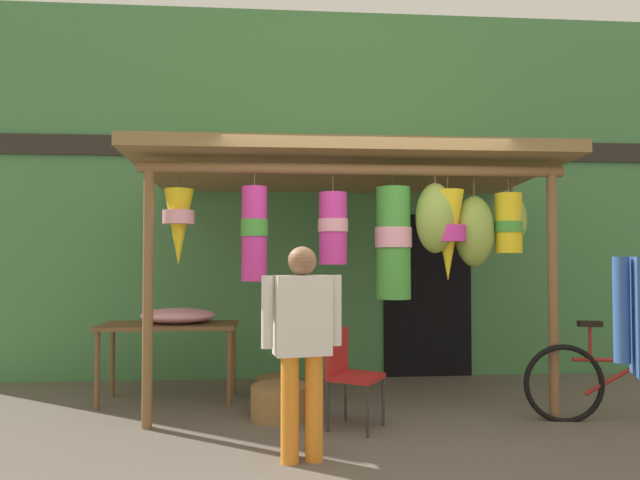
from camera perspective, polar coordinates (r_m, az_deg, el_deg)
ground_plane at (r=5.04m, az=5.03°, el=-18.69°), size 30.00×30.00×0.00m
shop_facade at (r=7.05m, az=2.09°, el=4.68°), size 9.20×0.29×4.53m
market_stall_canopy at (r=5.83m, az=3.58°, el=4.87°), size 4.13×2.65×2.51m
display_table at (r=5.98m, az=-15.11°, el=-9.10°), size 1.37×0.61×0.79m
flower_heap_on_table at (r=5.97m, az=-14.12°, el=-7.46°), size 0.76×0.53×0.16m
folding_chair at (r=4.96m, az=2.85°, el=-12.96°), size 0.55×0.55×0.84m
wicker_basket_by_table at (r=5.34m, az=-4.12°, el=-16.08°), size 0.53×0.53×0.30m
wicker_basket_spare at (r=6.01m, az=-4.33°, el=-14.79°), size 0.46×0.46×0.23m
parked_bicycle at (r=5.80m, az=28.51°, el=-12.67°), size 1.74×0.44×0.92m
vendor_in_orange at (r=4.10m, az=-1.84°, el=-9.64°), size 0.59×0.29×1.55m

